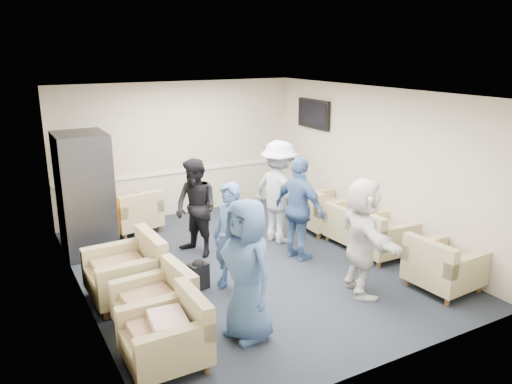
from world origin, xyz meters
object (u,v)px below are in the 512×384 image
person_mid_left (230,239)px  person_front_right (363,237)px  person_front_left (247,270)px  person_mid_right (299,209)px  vending_machine (85,194)px  armchair_right_midfar (351,227)px  armchair_right_near (442,268)px  armchair_corner (135,214)px  person_back_right (279,192)px  armchair_left_near (170,337)px  armchair_right_midnear (379,237)px  armchair_left_mid (159,305)px  armchair_left_far (130,273)px  person_back_left (196,208)px  armchair_right_far (322,212)px

person_mid_left → person_front_right: bearing=41.9°
person_front_left → person_mid_right: person_front_left is taller
vending_machine → person_front_right: bearing=-48.1°
armchair_right_midfar → person_mid_left: bearing=99.6°
armchair_right_near → armchair_right_midfar: bearing=-4.0°
armchair_right_midfar → armchair_corner: bearing=49.1°
person_back_right → person_mid_right: 0.83m
person_mid_left → person_front_right: person_front_right is taller
armchair_left_near → person_front_right: person_front_right is taller
person_front_left → armchair_right_midnear: bearing=98.4°
person_back_right → person_front_right: bearing=164.8°
armchair_left_mid → person_front_left: bearing=49.7°
person_mid_left → armchair_left_far: bearing=-128.2°
armchair_left_far → person_front_right: bearing=61.7°
armchair_left_near → armchair_left_far: size_ratio=0.86×
armchair_right_near → person_back_left: size_ratio=0.56×
person_back_right → armchair_right_far: bearing=-99.4°
armchair_right_near → person_back_right: person_back_right is taller
armchair_right_near → armchair_corner: armchair_right_near is taller
armchair_right_near → person_front_right: 1.26m
armchair_right_midfar → person_front_left: size_ratio=0.46×
person_front_left → vending_machine: bearing=-173.5°
person_back_right → person_mid_right: bearing=156.8°
armchair_corner → person_front_left: size_ratio=0.57×
armchair_left_mid → armchair_right_midnear: 3.91m
armchair_left_mid → person_back_right: 3.38m
vending_machine → person_mid_left: vending_machine is taller
person_back_right → armchair_right_near: bearing=-174.0°
armchair_right_midnear → armchair_right_far: 1.48m
armchair_corner → person_back_left: 1.76m
armchair_right_far → person_mid_right: size_ratio=0.55×
person_front_left → person_mid_right: 2.43m
armchair_right_midnear → vending_machine: size_ratio=0.44×
armchair_right_midnear → person_front_right: size_ratio=0.53×
armchair_corner → armchair_left_near: bearing=70.0°
armchair_left_near → armchair_right_midfar: size_ratio=1.06×
armchair_corner → armchair_left_far: bearing=63.7°
armchair_right_far → person_back_left: bearing=91.1°
armchair_right_midnear → armchair_left_far: bearing=83.6°
person_back_left → armchair_right_midfar: bearing=50.9°
person_back_left → person_mid_right: size_ratio=0.96×
armchair_right_far → person_back_right: person_back_right is taller
person_mid_right → armchair_corner: bearing=24.2°
armchair_left_far → armchair_right_midnear: size_ratio=1.10×
vending_machine → armchair_right_midnear: bearing=-31.5°
armchair_left_near → armchair_left_mid: size_ratio=0.94×
armchair_left_far → armchair_right_far: bearing=101.0°
armchair_left_far → armchair_right_near: 4.35m
armchair_right_midnear → person_front_left: size_ratio=0.52×
person_front_right → person_back_left: bearing=50.9°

